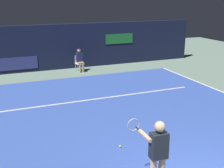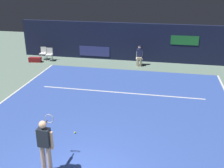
{
  "view_description": "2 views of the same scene",
  "coord_description": "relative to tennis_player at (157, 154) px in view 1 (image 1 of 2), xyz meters",
  "views": [
    {
      "loc": [
        -4.07,
        -4.34,
        4.13
      ],
      "look_at": [
        0.2,
        6.09,
        0.76
      ],
      "focal_mm": 47.34,
      "sensor_mm": 36.0,
      "label": 1
    },
    {
      "loc": [
        2.07,
        -5.78,
        5.44
      ],
      "look_at": [
        -0.12,
        5.09,
        1.07
      ],
      "focal_mm": 43.39,
      "sensor_mm": 36.0,
      "label": 2
    }
  ],
  "objects": [
    {
      "name": "back_wall",
      "position": [
        1.13,
        12.21,
        0.31
      ],
      "size": [
        16.41,
        0.33,
        2.6
      ],
      "color": "#141933",
      "rests_on": "ground"
    },
    {
      "name": "ground_plane",
      "position": [
        1.14,
        4.32,
        -0.99
      ],
      "size": [
        32.41,
        32.41,
        0.0
      ],
      "primitive_type": "plane",
      "color": "slate"
    },
    {
      "name": "line_service",
      "position": [
        1.14,
        6.3,
        -0.97
      ],
      "size": [
        8.27,
        0.1,
        0.01
      ],
      "primitive_type": "cube",
      "color": "white",
      "rests_on": "court_surface"
    },
    {
      "name": "tennis_player",
      "position": [
        0.0,
        0.0,
        0.0
      ],
      "size": [
        0.6,
        0.94,
        1.73
      ],
      "color": "#DBAD89",
      "rests_on": "ground"
    },
    {
      "name": "tennis_ball",
      "position": [
        0.12,
        2.17,
        -0.94
      ],
      "size": [
        0.07,
        0.07,
        0.07
      ],
      "primitive_type": "sphere",
      "color": "#CCE033",
      "rests_on": "court_surface"
    },
    {
      "name": "court_surface",
      "position": [
        1.14,
        4.32,
        -0.98
      ],
      "size": [
        10.6,
        11.32,
        0.01
      ],
      "primitive_type": "cube",
      "color": "#3856B2",
      "rests_on": "ground"
    },
    {
      "name": "line_judge_on_chair",
      "position": [
        1.57,
        11.12,
        -0.3
      ],
      "size": [
        0.48,
        0.56,
        1.32
      ],
      "color": "white",
      "rests_on": "ground"
    }
  ]
}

